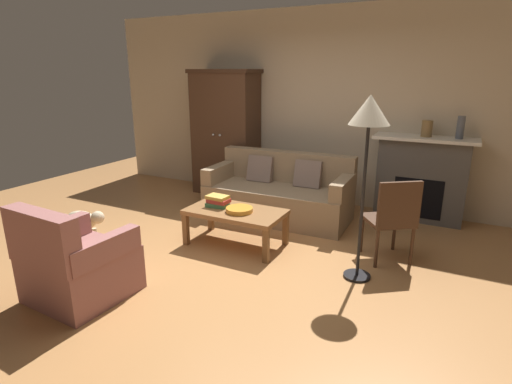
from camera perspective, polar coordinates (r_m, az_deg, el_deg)
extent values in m
plane|color=#B27A47|center=(4.31, -3.33, -9.95)|extent=(9.60, 9.60, 0.00)
cube|color=beige|center=(6.21, 8.64, 11.56)|extent=(7.20, 0.10, 2.80)
cube|color=#4C4947|center=(5.80, 22.09, 1.54)|extent=(1.10, 0.36, 1.08)
cube|color=black|center=(5.68, 21.68, -0.83)|extent=(0.60, 0.01, 0.52)
cube|color=white|center=(5.67, 22.68, 6.96)|extent=(1.26, 0.48, 0.04)
cube|color=#472D1E|center=(6.56, -4.26, 7.96)|extent=(1.00, 0.52, 1.89)
cube|color=#3C271A|center=(6.48, -4.45, 16.52)|extent=(1.06, 0.55, 0.06)
sphere|color=#ADAFB5|center=(6.35, -6.03, 7.98)|extent=(0.04, 0.04, 0.04)
sphere|color=#ADAFB5|center=(6.29, -5.10, 7.92)|extent=(0.04, 0.04, 0.04)
cube|color=#937A5B|center=(5.51, 3.03, -1.48)|extent=(1.92, 0.89, 0.44)
cube|color=#937A5B|center=(5.70, 4.42, 3.60)|extent=(1.90, 0.23, 0.42)
cube|color=#937A5B|center=(5.80, -4.98, 2.80)|extent=(0.18, 0.80, 0.22)
cube|color=#937A5B|center=(5.15, 12.15, 0.73)|extent=(0.18, 0.80, 0.22)
cube|color=#7F6B60|center=(5.71, 0.62, 3.28)|extent=(0.36, 0.20, 0.37)
cube|color=#7F6B60|center=(5.46, 7.30, 2.52)|extent=(0.36, 0.20, 0.37)
cube|color=olive|center=(4.61, -2.89, -2.82)|extent=(1.10, 0.60, 0.05)
cube|color=brown|center=(4.75, -9.80, -5.17)|extent=(0.06, 0.06, 0.37)
cube|color=brown|center=(4.25, 1.40, -7.57)|extent=(0.06, 0.06, 0.37)
cube|color=brown|center=(5.14, -6.35, -3.30)|extent=(0.06, 0.06, 0.37)
cube|color=brown|center=(4.69, 4.18, -5.24)|extent=(0.06, 0.06, 0.37)
cylinder|color=orange|center=(4.53, -2.34, -2.50)|extent=(0.30, 0.30, 0.05)
cube|color=#427A4C|center=(4.73, -5.42, -1.75)|extent=(0.26, 0.20, 0.05)
cube|color=#B73833|center=(4.71, -5.26, -1.21)|extent=(0.24, 0.17, 0.05)
cube|color=gold|center=(4.70, -5.43, -0.72)|extent=(0.25, 0.18, 0.04)
cylinder|color=olive|center=(5.66, 22.82, 8.20)|extent=(0.13, 0.13, 0.21)
cylinder|color=#565B66|center=(5.64, 26.72, 8.07)|extent=(0.09, 0.09, 0.28)
cube|color=#935B56|center=(3.97, -23.14, -10.43)|extent=(0.80, 0.80, 0.42)
cube|color=#935B56|center=(3.65, -27.78, -5.88)|extent=(0.77, 0.20, 0.46)
cube|color=#935B56|center=(3.60, -20.49, -7.49)|extent=(0.16, 0.70, 0.20)
cube|color=#935B56|center=(4.11, -26.43, -5.23)|extent=(0.16, 0.70, 0.20)
cube|color=#472D1E|center=(4.47, 17.98, -3.79)|extent=(0.61, 0.61, 0.04)
cylinder|color=#472D1E|center=(4.79, 18.79, -5.38)|extent=(0.04, 0.04, 0.41)
cylinder|color=#472D1E|center=(4.63, 14.59, -5.77)|extent=(0.04, 0.04, 0.41)
cylinder|color=#472D1E|center=(4.49, 20.98, -7.13)|extent=(0.04, 0.04, 0.41)
cylinder|color=#472D1E|center=(4.32, 16.54, -7.63)|extent=(0.04, 0.04, 0.41)
cube|color=#472D1E|center=(4.23, 19.45, -1.59)|extent=(0.38, 0.29, 0.45)
cylinder|color=black|center=(4.16, 13.93, -11.30)|extent=(0.26, 0.26, 0.02)
cylinder|color=black|center=(3.88, 14.68, -1.64)|extent=(0.03, 0.03, 1.50)
cone|color=beige|center=(3.71, 15.65, 11.04)|extent=(0.36, 0.36, 0.26)
ellipsoid|color=beige|center=(5.20, -23.26, -3.62)|extent=(0.42, 0.25, 0.22)
sphere|color=beige|center=(5.02, -21.30, -3.35)|extent=(0.15, 0.15, 0.15)
cylinder|color=beige|center=(5.22, -21.65, -5.47)|extent=(0.06, 0.06, 0.14)
cylinder|color=beige|center=(5.14, -22.44, -5.88)|extent=(0.06, 0.06, 0.14)
cylinder|color=beige|center=(5.37, -23.62, -5.07)|extent=(0.06, 0.06, 0.14)
cylinder|color=beige|center=(5.30, -24.41, -5.46)|extent=(0.06, 0.06, 0.14)
sphere|color=beige|center=(5.34, -25.13, -3.09)|extent=(0.06, 0.06, 0.06)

